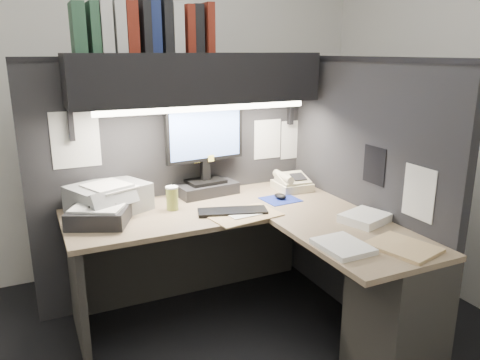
# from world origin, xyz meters

# --- Properties ---
(wall_back) EXTENTS (3.50, 0.04, 2.70)m
(wall_back) POSITION_xyz_m (0.00, 1.50, 1.35)
(wall_back) COLOR silver
(wall_back) RESTS_ON floor
(partition_back) EXTENTS (1.90, 0.06, 1.60)m
(partition_back) POSITION_xyz_m (0.03, 0.93, 0.80)
(partition_back) COLOR black
(partition_back) RESTS_ON floor
(partition_right) EXTENTS (0.06, 1.50, 1.60)m
(partition_right) POSITION_xyz_m (0.98, 0.18, 0.80)
(partition_right) COLOR black
(partition_right) RESTS_ON floor
(desk) EXTENTS (1.70, 1.53, 0.73)m
(desk) POSITION_xyz_m (0.43, -0.00, 0.44)
(desk) COLOR #967C5F
(desk) RESTS_ON floor
(overhead_shelf) EXTENTS (1.55, 0.34, 0.30)m
(overhead_shelf) POSITION_xyz_m (0.12, 0.75, 1.50)
(overhead_shelf) COLOR black
(overhead_shelf) RESTS_ON partition_back
(task_light_tube) EXTENTS (1.32, 0.04, 0.04)m
(task_light_tube) POSITION_xyz_m (0.12, 0.61, 1.33)
(task_light_tube) COLOR white
(task_light_tube) RESTS_ON overhead_shelf
(monitor) EXTENTS (0.55, 0.29, 0.59)m
(monitor) POSITION_xyz_m (0.19, 0.82, 0.96)
(monitor) COLOR black
(monitor) RESTS_ON desk
(keyboard) EXTENTS (0.43, 0.25, 0.02)m
(keyboard) POSITION_xyz_m (0.20, 0.39, 0.74)
(keyboard) COLOR black
(keyboard) RESTS_ON desk
(mousepad) EXTENTS (0.24, 0.22, 0.00)m
(mousepad) POSITION_xyz_m (0.58, 0.49, 0.73)
(mousepad) COLOR navy
(mousepad) RESTS_ON desk
(mouse) EXTENTS (0.08, 0.11, 0.04)m
(mouse) POSITION_xyz_m (0.59, 0.50, 0.75)
(mouse) COLOR black
(mouse) RESTS_ON mousepad
(telephone) EXTENTS (0.23, 0.24, 0.09)m
(telephone) POSITION_xyz_m (0.77, 0.66, 0.78)
(telephone) COLOR beige
(telephone) RESTS_ON desk
(coffee_cup) EXTENTS (0.10, 0.10, 0.14)m
(coffee_cup) POSITION_xyz_m (-0.11, 0.60, 0.80)
(coffee_cup) COLOR #A99E43
(coffee_cup) RESTS_ON desk
(printer) EXTENTS (0.52, 0.48, 0.16)m
(printer) POSITION_xyz_m (-0.46, 0.74, 0.81)
(printer) COLOR gray
(printer) RESTS_ON desk
(notebook_stack) EXTENTS (0.39, 0.37, 0.09)m
(notebook_stack) POSITION_xyz_m (-0.55, 0.54, 0.78)
(notebook_stack) COLOR black
(notebook_stack) RESTS_ON desk
(open_folder) EXTENTS (0.44, 0.32, 0.01)m
(open_folder) POSITION_xyz_m (0.24, 0.32, 0.73)
(open_folder) COLOR tan
(open_folder) RESTS_ON desk
(paper_stack_a) EXTENTS (0.30, 0.27, 0.05)m
(paper_stack_a) POSITION_xyz_m (0.81, -0.07, 0.75)
(paper_stack_a) COLOR white
(paper_stack_a) RESTS_ON desk
(paper_stack_b) EXTENTS (0.22, 0.27, 0.03)m
(paper_stack_b) POSITION_xyz_m (0.47, -0.31, 0.74)
(paper_stack_b) COLOR white
(paper_stack_b) RESTS_ON desk
(manila_stack) EXTENTS (0.31, 0.36, 0.02)m
(manila_stack) POSITION_xyz_m (0.74, -0.44, 0.74)
(manila_stack) COLOR tan
(manila_stack) RESTS_ON desk
(binder_row) EXTENTS (0.79, 0.25, 0.31)m
(binder_row) POSITION_xyz_m (-0.19, 0.74, 1.79)
(binder_row) COLOR #274F36
(binder_row) RESTS_ON overhead_shelf
(pinned_papers) EXTENTS (1.76, 1.31, 0.51)m
(pinned_papers) POSITION_xyz_m (0.42, 0.56, 1.05)
(pinned_papers) COLOR white
(pinned_papers) RESTS_ON partition_back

